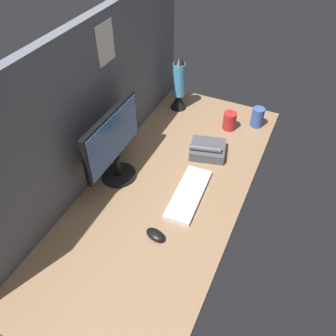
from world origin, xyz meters
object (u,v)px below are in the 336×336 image
object	(u,v)px
lava_lamp	(179,88)
mouse	(155,235)
monitor	(113,143)
keyboard	(188,194)
mug_ceramic_blue	(258,117)
desk_phone	(207,150)
mug_red_plastic	(230,121)

from	to	relation	value
lava_lamp	mouse	bearing A→B (deg)	-161.96
monitor	keyboard	distance (cm)	44.34
mug_ceramic_blue	lava_lamp	xyz separation A→B (cm)	(-2.11, 51.53, 8.40)
mug_ceramic_blue	lava_lamp	bearing A→B (deg)	92.35
monitor	mouse	bearing A→B (deg)	-127.03
lava_lamp	desk_phone	xyz separation A→B (cm)	(-36.05, -33.47, -11.40)
mouse	mug_ceramic_blue	size ratio (longest dim) A/B	0.78
mouse	lava_lamp	size ratio (longest dim) A/B	0.28
monitor	desk_phone	size ratio (longest dim) A/B	1.97
mouse	lava_lamp	xyz separation A→B (cm)	(98.68, 32.14, 12.89)
mouse	mug_red_plastic	bearing A→B (deg)	11.97
keyboard	mug_ceramic_blue	bearing A→B (deg)	-15.39
monitor	mug_ceramic_blue	world-z (taller)	monitor
mouse	mug_red_plastic	world-z (taller)	mug_red_plastic
keyboard	mug_ceramic_blue	world-z (taller)	mug_ceramic_blue
mouse	keyboard	bearing A→B (deg)	7.61
mug_ceramic_blue	lava_lamp	world-z (taller)	lava_lamp
keyboard	mug_red_plastic	xyz separation A→B (cm)	(61.63, -1.15, 4.52)
monitor	mug_red_plastic	size ratio (longest dim) A/B	4.02
monitor	lava_lamp	bearing A→B (deg)	-2.45
mouse	desk_phone	xyz separation A→B (cm)	(62.64, -1.33, 1.49)
keyboard	mouse	xyz separation A→B (cm)	(-29.07, 3.83, 0.70)
keyboard	mug_red_plastic	size ratio (longest dim) A/B	3.35
keyboard	mug_red_plastic	distance (cm)	61.80
mug_ceramic_blue	desk_phone	distance (cm)	42.32
mug_red_plastic	monitor	bearing A→B (deg)	147.91
mouse	desk_phone	bearing A→B (deg)	13.90
mug_red_plastic	desk_phone	xyz separation A→B (cm)	(-28.06, 3.65, -2.33)
lava_lamp	mug_ceramic_blue	bearing A→B (deg)	-87.65
keyboard	desk_phone	bearing A→B (deg)	1.11
keyboard	mug_ceramic_blue	size ratio (longest dim) A/B	3.01
desk_phone	mug_ceramic_blue	bearing A→B (deg)	-25.32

